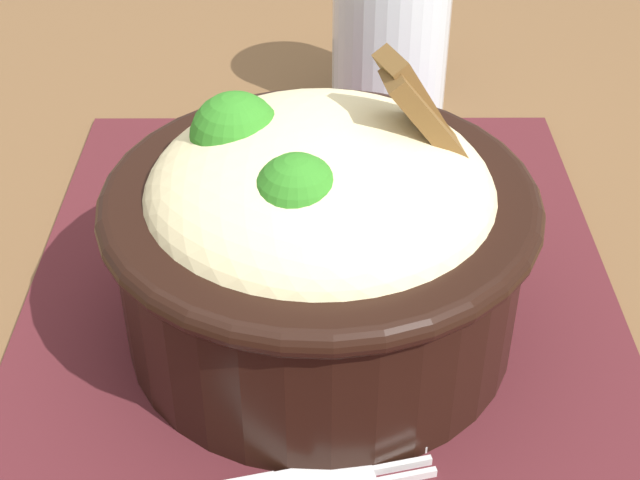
# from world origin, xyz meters

# --- Properties ---
(placemat) EXTENTS (0.47, 0.31, 0.00)m
(placemat) POSITION_xyz_m (-0.01, 0.01, 0.76)
(placemat) COLOR #47191E
(placemat) RESTS_ON table
(bowl) EXTENTS (0.19, 0.19, 0.13)m
(bowl) POSITION_xyz_m (-0.04, 0.01, 0.81)
(bowl) COLOR black
(bowl) RESTS_ON placemat
(fork) EXTENTS (0.04, 0.12, 0.00)m
(fork) POSITION_xyz_m (0.05, -0.00, 0.76)
(fork) COLOR silver
(fork) RESTS_ON placemat
(drinking_glass) EXTENTS (0.07, 0.07, 0.10)m
(drinking_glass) POSITION_xyz_m (-0.26, 0.07, 0.80)
(drinking_glass) COLOR silver
(drinking_glass) RESTS_ON table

